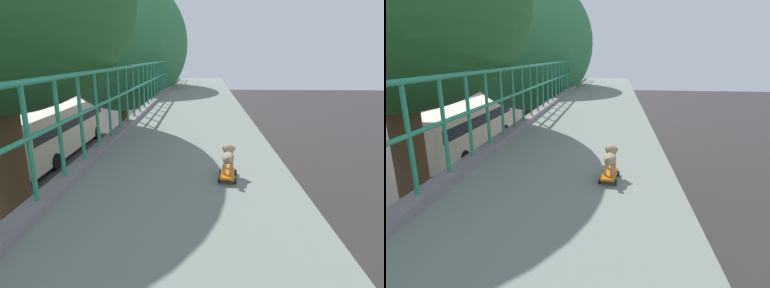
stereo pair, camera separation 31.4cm
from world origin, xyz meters
The scene contains 6 objects.
car_blue_fifth centered at (-4.69, 6.43, 0.62)m, with size 1.81×4.12×1.31m.
city_bus centered at (-8.46, 19.09, 1.82)m, with size 2.50×11.44×3.21m.
roadside_tree_mid centered at (-2.31, 4.44, 7.24)m, with size 4.88×4.88×9.24m.
roadside_tree_far centered at (-2.42, 13.11, 6.90)m, with size 5.86×5.86×9.82m.
toy_skateboard centered at (1.49, 2.50, 5.16)m, with size 0.23×0.42×0.09m.
small_dog centered at (1.50, 2.56, 5.34)m, with size 0.17×0.38×0.28m.
Camera 2 is at (1.53, -0.70, 6.42)m, focal length 28.86 mm.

